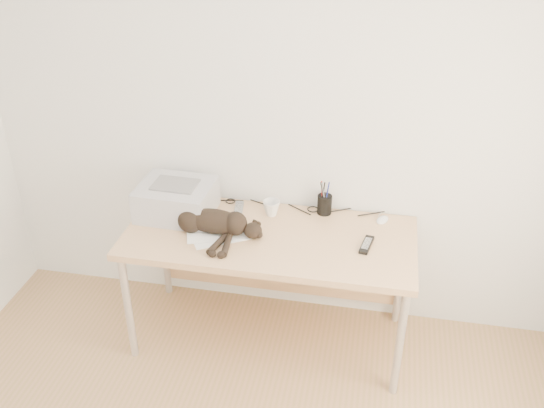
% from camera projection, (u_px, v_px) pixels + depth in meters
% --- Properties ---
extents(wall_back, '(3.50, 0.00, 3.50)m').
position_uv_depth(wall_back, '(282.00, 115.00, 3.35)').
color(wall_back, silver).
rests_on(wall_back, floor).
extents(desk, '(1.60, 0.70, 0.74)m').
position_uv_depth(desk, '(272.00, 246.00, 3.47)').
color(desk, tan).
rests_on(desk, floor).
extents(printer, '(0.43, 0.37, 0.20)m').
position_uv_depth(printer, '(176.00, 199.00, 3.48)').
color(printer, silver).
rests_on(printer, desk).
extents(papers, '(0.41, 0.36, 0.01)m').
position_uv_depth(papers, '(218.00, 232.00, 3.35)').
color(papers, white).
rests_on(papers, desk).
extents(cat, '(0.65, 0.31, 0.15)m').
position_uv_depth(cat, '(211.00, 223.00, 3.32)').
color(cat, black).
rests_on(cat, desk).
extents(mug, '(0.12, 0.12, 0.09)m').
position_uv_depth(mug, '(271.00, 208.00, 3.49)').
color(mug, white).
rests_on(mug, desk).
extents(pen_cup, '(0.08, 0.08, 0.22)m').
position_uv_depth(pen_cup, '(325.00, 204.00, 3.50)').
color(pen_cup, black).
rests_on(pen_cup, desk).
extents(remote_grey, '(0.07, 0.18, 0.02)m').
position_uv_depth(remote_grey, '(239.00, 210.00, 3.55)').
color(remote_grey, slate).
rests_on(remote_grey, desk).
extents(remote_black, '(0.08, 0.17, 0.02)m').
position_uv_depth(remote_black, '(367.00, 245.00, 3.23)').
color(remote_black, black).
rests_on(remote_black, desk).
extents(mouse, '(0.09, 0.11, 0.03)m').
position_uv_depth(mouse, '(383.00, 218.00, 3.45)').
color(mouse, white).
rests_on(mouse, desk).
extents(cable_tangle, '(1.36, 0.07, 0.01)m').
position_uv_depth(cable_tangle, '(279.00, 206.00, 3.59)').
color(cable_tangle, black).
rests_on(cable_tangle, desk).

